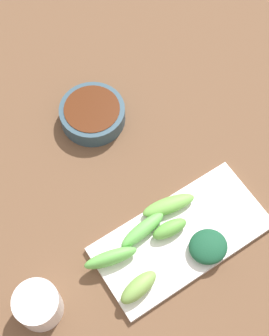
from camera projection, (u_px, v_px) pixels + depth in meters
name	position (u px, v px, depth m)	size (l,w,h in m)	color
tabletop	(133.00, 186.00, 0.91)	(2.10, 2.10, 0.02)	brown
sauce_bowl	(92.00, 113.00, 0.94)	(0.12, 0.12, 0.04)	#2F4958
serving_plate	(181.00, 237.00, 0.85)	(0.14, 0.30, 0.01)	white
broccoli_stalk_0	(139.00, 287.00, 0.79)	(0.03, 0.07, 0.03)	#79A94D
broccoli_leafy_1	(208.00, 247.00, 0.82)	(0.06, 0.07, 0.03)	#184E31
broccoli_stalk_2	(143.00, 230.00, 0.84)	(0.02, 0.09, 0.03)	#62BA52
broccoli_stalk_3	(169.00, 205.00, 0.86)	(0.03, 0.09, 0.02)	#6EB54B
broccoli_stalk_4	(111.00, 258.00, 0.81)	(0.02, 0.09, 0.03)	#62B84E
broccoli_stalk_5	(168.00, 230.00, 0.83)	(0.03, 0.06, 0.03)	#5FAA43
tea_cup	(38.00, 305.00, 0.77)	(0.07, 0.07, 0.06)	white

